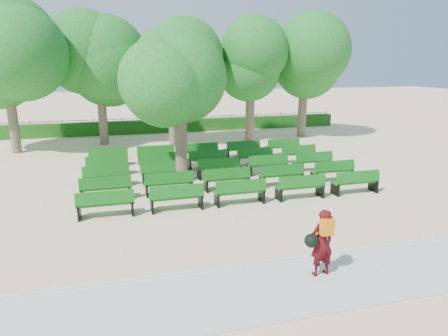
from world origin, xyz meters
name	(u,v)px	position (x,y,z in m)	size (l,w,h in m)	color
ground	(212,189)	(0.00, 0.00, 0.00)	(120.00, 120.00, 0.00)	beige
paving	(291,287)	(0.00, -7.40, 0.03)	(30.00, 2.20, 0.06)	silver
curb	(271,262)	(0.00, -6.25, 0.05)	(30.00, 0.12, 0.10)	silver
hedge	(166,126)	(0.00, 14.00, 0.45)	(26.00, 0.70, 0.90)	#1C5917
fence	(166,131)	(0.00, 14.40, 0.00)	(26.00, 0.10, 1.02)	black
tree_line	(174,142)	(0.00, 10.00, 0.00)	(21.80, 6.80, 7.04)	#1E7224
bench_array	(217,176)	(0.59, 1.52, 0.09)	(1.85, 0.70, 1.14)	#106015
tree_among	(180,91)	(-0.95, 1.35, 3.73)	(3.71, 3.71, 5.43)	brown
person	(321,242)	(0.83, -7.13, 0.88)	(0.76, 0.47, 1.59)	#460A0D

